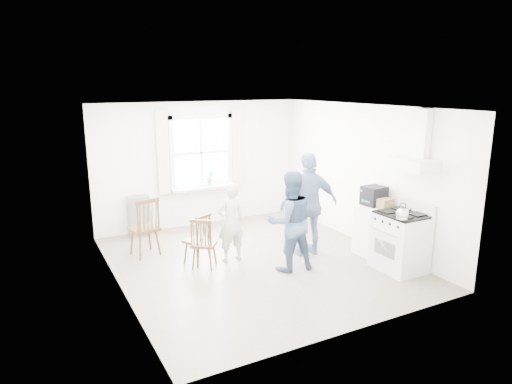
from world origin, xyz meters
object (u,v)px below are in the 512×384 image
object	(u,v)px
stereo_stack	(374,196)
person_right	(309,205)
windsor_chair_c	(201,234)
person_mid	(290,221)
gas_stove	(400,241)
person_left	(231,222)
windsor_chair_a	(147,221)
windsor_chair_b	(202,238)
low_cabinet	(374,230)

from	to	relation	value
stereo_stack	person_right	bearing A→B (deg)	152.31
windsor_chair_c	person_mid	size ratio (longest dim) A/B	0.54
gas_stove	person_left	world-z (taller)	person_left
windsor_chair_a	person_mid	size ratio (longest dim) A/B	0.65
gas_stove	windsor_chair_c	size ratio (longest dim) A/B	1.28
stereo_stack	person_mid	xyz separation A→B (m)	(-1.65, 0.09, -0.25)
gas_stove	stereo_stack	xyz separation A→B (m)	(0.08, 0.75, 0.58)
stereo_stack	windsor_chair_c	bearing A→B (deg)	161.52
person_left	gas_stove	bearing A→B (deg)	142.34
windsor_chair_b	person_left	world-z (taller)	person_left
windsor_chair_c	low_cabinet	bearing A→B (deg)	-19.49
person_mid	windsor_chair_a	bearing A→B (deg)	-34.78
stereo_stack	windsor_chair_a	size ratio (longest dim) A/B	0.37
person_mid	windsor_chair_c	bearing A→B (deg)	-30.05
person_left	windsor_chair_b	bearing A→B (deg)	10.80
windsor_chair_b	person_mid	distance (m)	1.44
gas_stove	windsor_chair_a	distance (m)	4.25
stereo_stack	windsor_chair_a	distance (m)	3.96
gas_stove	person_right	xyz separation A→B (m)	(-0.92, 1.27, 0.42)
stereo_stack	windsor_chair_a	world-z (taller)	stereo_stack
windsor_chair_b	person_left	distance (m)	0.60
stereo_stack	person_right	distance (m)	1.14
low_cabinet	person_right	xyz separation A→B (m)	(-0.99, 0.57, 0.46)
low_cabinet	person_left	bearing A→B (deg)	158.17
gas_stove	windsor_chair_b	distance (m)	3.20
gas_stove	person_mid	world-z (taller)	person_mid
windsor_chair_a	person_mid	world-z (taller)	person_mid
gas_stove	person_left	size ratio (longest dim) A/B	0.82
stereo_stack	windsor_chair_a	xyz separation A→B (m)	(-3.54, 1.71, -0.42)
stereo_stack	person_mid	distance (m)	1.68
low_cabinet	person_mid	size ratio (longest dim) A/B	0.55
windsor_chair_a	person_mid	bearing A→B (deg)	-40.47
windsor_chair_a	person_left	size ratio (longest dim) A/B	0.77
low_cabinet	windsor_chair_a	bearing A→B (deg)	153.54
low_cabinet	person_right	size ratio (longest dim) A/B	0.50
windsor_chair_a	person_mid	distance (m)	2.49
windsor_chair_c	person_left	world-z (taller)	person_left
windsor_chair_c	person_right	world-z (taller)	person_right
person_left	low_cabinet	bearing A→B (deg)	156.41
windsor_chair_a	windsor_chair_c	distance (m)	1.04
person_left	person_right	distance (m)	1.40
low_cabinet	windsor_chair_b	world-z (taller)	low_cabinet
person_mid	low_cabinet	bearing A→B (deg)	-179.41
low_cabinet	windsor_chair_c	distance (m)	3.01
stereo_stack	person_mid	size ratio (longest dim) A/B	0.24
low_cabinet	person_left	xyz separation A→B (m)	(-2.32, 0.93, 0.24)
windsor_chair_c	gas_stove	bearing A→B (deg)	-31.63
stereo_stack	low_cabinet	bearing A→B (deg)	-99.17
windsor_chair_b	windsor_chair_c	size ratio (longest dim) A/B	0.99
gas_stove	windsor_chair_b	bearing A→B (deg)	151.95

